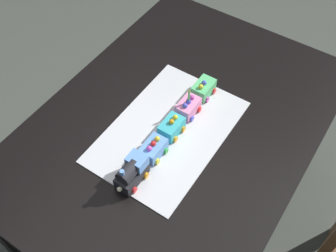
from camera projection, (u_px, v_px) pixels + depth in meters
ground_plane at (175, 207)px, 2.16m from camera, size 8.00×8.00×0.00m
dining_table at (177, 138)px, 1.66m from camera, size 1.40×1.00×0.74m
cake_board at (168, 131)px, 1.54m from camera, size 0.60×0.40×0.00m
cake_locomotive at (132, 172)px, 1.38m from camera, size 0.14×0.08×0.12m
cake_car_tanker_sky_blue at (154, 149)px, 1.46m from camera, size 0.10×0.08×0.07m
cake_car_hopper_turquoise at (172, 127)px, 1.52m from camera, size 0.10×0.08×0.07m
cake_car_caboose_bubblegum at (188, 107)px, 1.57m from camera, size 0.10×0.08×0.07m
cake_car_gondola_mint_green at (203, 89)px, 1.63m from camera, size 0.10×0.08×0.07m
birthday_candle at (189, 95)px, 1.52m from camera, size 0.01×0.01×0.06m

